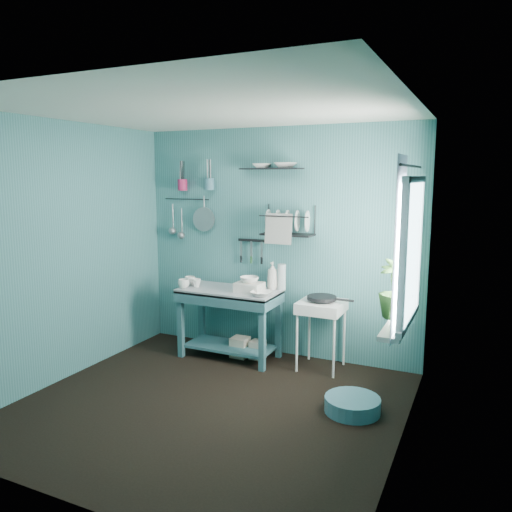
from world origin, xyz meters
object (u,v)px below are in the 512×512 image
at_px(soap_bottle, 272,276).
at_px(potted_plant, 396,289).
at_px(frying_pan, 322,298).
at_px(storage_tin_small, 258,350).
at_px(colander, 204,219).
at_px(mug_mid, 196,283).
at_px(work_counter, 230,323).
at_px(wash_tub, 249,287).
at_px(mug_left, 184,284).
at_px(utensil_cup_magenta, 182,185).
at_px(floor_basin, 352,405).
at_px(storage_tin_large, 240,347).
at_px(utensil_cup_teal, 209,184).
at_px(mug_right, 190,281).
at_px(dish_rack, 288,220).
at_px(hotplate_stand, 321,335).

distance_m(soap_bottle, potted_plant, 1.65).
height_order(frying_pan, storage_tin_small, frying_pan).
height_order(colander, potted_plant, colander).
relative_size(mug_mid, potted_plant, 0.21).
distance_m(work_counter, wash_tub, 0.50).
bearing_deg(mug_left, utensil_cup_magenta, 122.13).
xyz_separation_m(potted_plant, floor_basin, (-0.29, -0.12, -1.01)).
height_order(frying_pan, storage_tin_large, frying_pan).
bearing_deg(wash_tub, utensil_cup_teal, 154.48).
xyz_separation_m(work_counter, mug_right, (-0.50, 0.00, 0.43)).
distance_m(dish_rack, utensil_cup_teal, 1.05).
bearing_deg(hotplate_stand, utensil_cup_teal, 163.64).
relative_size(utensil_cup_magenta, colander, 0.46).
bearing_deg(soap_bottle, utensil_cup_magenta, 175.59).
xyz_separation_m(potted_plant, storage_tin_small, (-1.55, 0.68, -0.97)).
distance_m(potted_plant, storage_tin_small, 1.95).
height_order(mug_right, floor_basin, mug_right).
xyz_separation_m(utensil_cup_magenta, colander, (0.26, 0.03, -0.39)).
distance_m(wash_tub, hotplate_stand, 0.90).
height_order(utensil_cup_magenta, potted_plant, utensil_cup_magenta).
height_order(wash_tub, storage_tin_large, wash_tub).
bearing_deg(dish_rack, colander, 168.11).
xyz_separation_m(mug_right, frying_pan, (1.51, 0.10, -0.06)).
height_order(soap_bottle, potted_plant, potted_plant).
bearing_deg(utensil_cup_teal, mug_right, -108.60).
distance_m(frying_pan, storage_tin_large, 1.11).
relative_size(frying_pan, storage_tin_small, 1.50).
height_order(utensil_cup_teal, colander, utensil_cup_teal).
distance_m(work_counter, utensil_cup_teal, 1.58).
height_order(mug_left, utensil_cup_magenta, utensil_cup_magenta).
height_order(work_counter, mug_left, mug_left).
bearing_deg(mug_right, frying_pan, 3.94).
relative_size(work_counter, storage_tin_large, 4.91).
distance_m(utensil_cup_magenta, potted_plant, 2.88).
relative_size(soap_bottle, colander, 1.07).
xyz_separation_m(colander, storage_tin_large, (0.60, -0.27, -1.37)).
bearing_deg(mug_mid, floor_basin, -19.00).
bearing_deg(soap_bottle, utensil_cup_teal, 173.67).
height_order(wash_tub, utensil_cup_magenta, utensil_cup_magenta).
height_order(work_counter, utensil_cup_magenta, utensil_cup_magenta).
relative_size(mug_right, utensil_cup_magenta, 0.95).
relative_size(mug_mid, frying_pan, 0.33).
height_order(mug_left, mug_right, same).
height_order(soap_bottle, hotplate_stand, soap_bottle).
distance_m(mug_right, frying_pan, 1.51).
bearing_deg(storage_tin_small, wash_tub, -116.57).
relative_size(mug_right, utensil_cup_teal, 0.95).
relative_size(work_counter, storage_tin_small, 5.40).
xyz_separation_m(work_counter, mug_mid, (-0.38, -0.06, 0.43)).
height_order(mug_mid, frying_pan, mug_mid).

